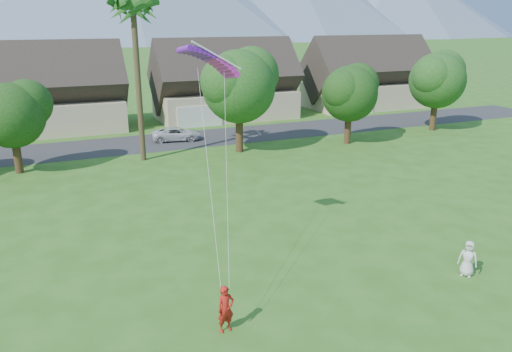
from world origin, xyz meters
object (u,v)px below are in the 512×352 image
kite_flyer (226,309)px  parafoil_kite (211,58)px  watcher (468,258)px  parked_car (177,134)px

kite_flyer → parafoil_kite: parafoil_kite is taller
watcher → parafoil_kite: size_ratio=0.58×
parked_car → parafoil_kite: (-3.90, -23.34, 8.54)m
watcher → parafoil_kite: (-9.39, 6.46, 8.34)m
kite_flyer → watcher: 11.06m
parked_car → parafoil_kite: 25.16m
kite_flyer → watcher: bearing=-9.6°
parked_car → parafoil_kite: size_ratio=1.56×
kite_flyer → parafoil_kite: 10.49m
kite_flyer → watcher: (11.06, -0.21, -0.07)m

